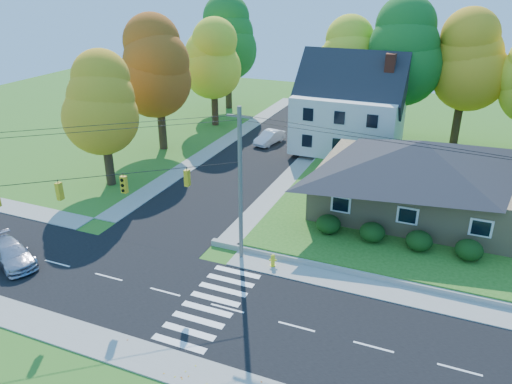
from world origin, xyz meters
TOP-DOWN VIEW (x-y plane):
  - ground at (0.00, 0.00)m, footprint 120.00×120.00m
  - road_main at (0.00, 0.00)m, footprint 90.00×8.00m
  - road_cross at (-8.00, 26.00)m, footprint 8.00×44.00m
  - sidewalk_north at (0.00, 5.00)m, footprint 90.00×2.00m
  - sidewalk_south at (0.00, -5.00)m, footprint 90.00×2.00m
  - lawn at (13.00, 21.00)m, footprint 30.00×30.00m
  - ranch_house at (8.00, 16.00)m, footprint 14.60×10.60m
  - colonial_house at (0.04, 28.00)m, footprint 10.40×8.40m
  - hedge_row at (7.50, 9.80)m, footprint 10.70×1.70m
  - traffic_infrastructure at (-0.15, 1.35)m, footprint 38.10×10.66m
  - tree_lot_0 at (-2.00, 34.00)m, footprint 6.72×6.72m
  - tree_lot_1 at (4.00, 33.00)m, footprint 7.84×7.84m
  - tree_lot_2 at (10.00, 34.00)m, footprint 7.28×7.28m
  - tree_west_0 at (-17.00, 12.00)m, footprint 6.16×6.16m
  - tree_west_1 at (-18.00, 22.00)m, footprint 7.28×7.28m
  - tree_west_2 at (-17.00, 32.00)m, footprint 6.72×6.72m
  - tree_west_3 at (-19.00, 40.00)m, footprint 7.84×7.84m
  - silver_sedan at (-14.65, -1.03)m, footprint 5.05×3.60m
  - white_car at (-8.28, 27.68)m, footprint 2.30×4.45m
  - fire_hydrant at (0.78, 4.97)m, footprint 0.50×0.39m

SIDE VIEW (x-z plane):
  - ground at x=0.00m, z-range 0.00..0.00m
  - road_main at x=0.00m, z-range 0.00..0.02m
  - road_cross at x=-8.00m, z-range 0.00..0.02m
  - sidewalk_north at x=0.00m, z-range 0.00..0.08m
  - sidewalk_south at x=0.00m, z-range 0.00..0.08m
  - lawn at x=13.00m, z-range 0.00..0.50m
  - fire_hydrant at x=0.78m, z-range -0.02..0.86m
  - silver_sedan at x=-14.65m, z-range 0.02..1.38m
  - white_car at x=-8.28m, z-range 0.02..1.42m
  - hedge_row at x=7.50m, z-range 0.50..1.77m
  - ranch_house at x=8.00m, z-range 0.57..5.97m
  - colonial_house at x=0.04m, z-range -0.22..9.38m
  - traffic_infrastructure at x=-0.15m, z-range 0.15..10.15m
  - tree_west_0 at x=-17.00m, z-range 1.42..12.89m
  - tree_west_2 at x=-17.00m, z-range 1.55..14.06m
  - tree_lot_0 at x=-2.00m, z-range 2.05..14.56m
  - tree_west_1 at x=-18.00m, z-range 1.68..15.24m
  - tree_lot_2 at x=10.00m, z-range 2.18..15.74m
  - tree_west_3 at x=-19.00m, z-range 1.81..16.41m
  - tree_lot_1 at x=4.00m, z-range 2.31..16.91m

